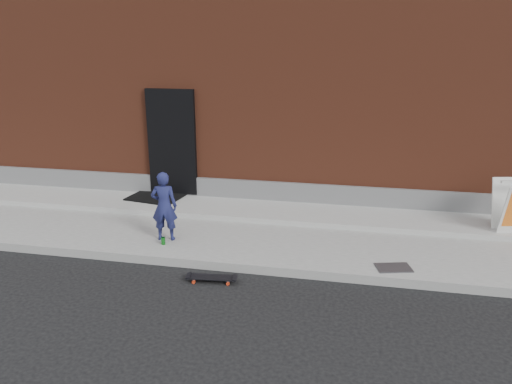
# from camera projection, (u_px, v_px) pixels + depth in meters

# --- Properties ---
(ground) EXTENTS (80.00, 80.00, 0.00)m
(ground) POSITION_uv_depth(u_px,v_px,m) (267.00, 275.00, 7.78)
(ground) COLOR black
(ground) RESTS_ON ground
(sidewalk) EXTENTS (20.00, 3.00, 0.15)m
(sidewalk) POSITION_uv_depth(u_px,v_px,m) (281.00, 235.00, 9.16)
(sidewalk) COLOR gray
(sidewalk) RESTS_ON ground
(apron) EXTENTS (20.00, 1.20, 0.10)m
(apron) POSITION_uv_depth(u_px,v_px,m) (288.00, 212.00, 9.97)
(apron) COLOR gray
(apron) RESTS_ON sidewalk
(building) EXTENTS (20.00, 8.10, 5.00)m
(building) POSITION_uv_depth(u_px,v_px,m) (313.00, 77.00, 13.57)
(building) COLOR brown
(building) RESTS_ON ground
(child) EXTENTS (0.49, 0.36, 1.23)m
(child) POSITION_uv_depth(u_px,v_px,m) (164.00, 206.00, 8.60)
(child) COLOR #1B1F4E
(child) RESTS_ON sidewalk
(skateboard) EXTENTS (0.77, 0.27, 0.09)m
(skateboard) POSITION_uv_depth(u_px,v_px,m) (212.00, 278.00, 7.56)
(skateboard) COLOR red
(skateboard) RESTS_ON ground
(soda_can) EXTENTS (0.08, 0.08, 0.13)m
(soda_can) POSITION_uv_depth(u_px,v_px,m) (163.00, 241.00, 8.55)
(soda_can) COLOR #197D22
(soda_can) RESTS_ON sidewalk
(doormat) EXTENTS (1.21, 1.04, 0.03)m
(doormat) POSITION_uv_depth(u_px,v_px,m) (156.00, 197.00, 10.72)
(doormat) COLOR black
(doormat) RESTS_ON apron
(utility_plate) EXTENTS (0.60, 0.46, 0.02)m
(utility_plate) POSITION_uv_depth(u_px,v_px,m) (394.00, 268.00, 7.69)
(utility_plate) COLOR #4A4A4F
(utility_plate) RESTS_ON sidewalk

